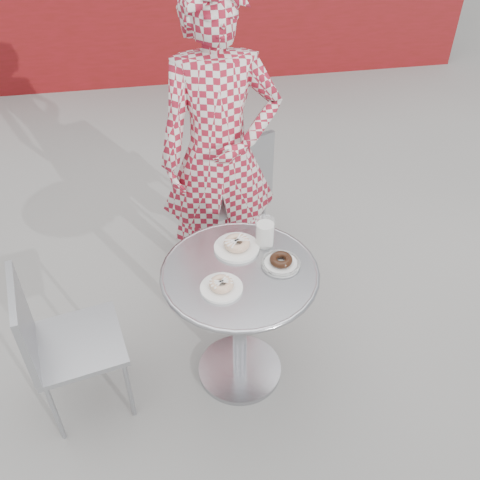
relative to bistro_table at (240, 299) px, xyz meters
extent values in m
plane|color=gray|center=(-0.04, 0.04, -0.53)|extent=(60.00, 60.00, 0.00)
cube|color=maroon|center=(-0.04, 3.72, -0.03)|extent=(6.02, 0.20, 1.00)
cylinder|color=#B5B5BA|center=(0.00, 0.00, -0.51)|extent=(0.42, 0.42, 0.03)
cylinder|color=#B5B5BA|center=(0.00, 0.00, -0.18)|extent=(0.07, 0.07, 0.67)
cylinder|color=#B5B5BA|center=(0.00, 0.00, 0.16)|extent=(0.67, 0.67, 0.02)
torus|color=#B5B5BA|center=(0.00, 0.00, 0.16)|extent=(0.69, 0.69, 0.02)
cube|color=#9C9EA3|center=(0.05, 0.93, -0.07)|extent=(0.56, 0.56, 0.03)
cube|color=#9C9EA3|center=(0.13, 0.74, 0.16)|extent=(0.41, 0.19, 0.43)
cube|color=#9C9EA3|center=(-0.73, -0.03, -0.12)|extent=(0.45, 0.45, 0.03)
cube|color=#9C9EA3|center=(-0.91, -0.07, 0.08)|extent=(0.10, 0.38, 0.38)
imported|color=maroon|center=(0.02, 0.71, 0.33)|extent=(0.63, 0.41, 1.72)
cylinder|color=white|center=(0.01, 0.15, 0.18)|extent=(0.21, 0.21, 0.01)
torus|color=#BF7749|center=(0.01, 0.15, 0.20)|extent=(0.12, 0.12, 0.04)
cylinder|color=white|center=(-0.09, -0.09, 0.18)|extent=(0.18, 0.18, 0.01)
torus|color=#BF7749|center=(-0.09, -0.09, 0.20)|extent=(0.10, 0.10, 0.03)
cylinder|color=white|center=(0.18, 0.01, 0.18)|extent=(0.17, 0.17, 0.01)
torus|color=black|center=(0.18, 0.01, 0.20)|extent=(0.10, 0.10, 0.03)
torus|color=black|center=(0.18, 0.01, 0.18)|extent=(0.17, 0.17, 0.01)
cylinder|color=white|center=(0.14, 0.16, 0.23)|extent=(0.08, 0.08, 0.11)
cylinder|color=white|center=(0.14, 0.16, 0.24)|extent=(0.09, 0.09, 0.14)
camera|label=1|loc=(-0.29, -1.65, 1.74)|focal=40.00mm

